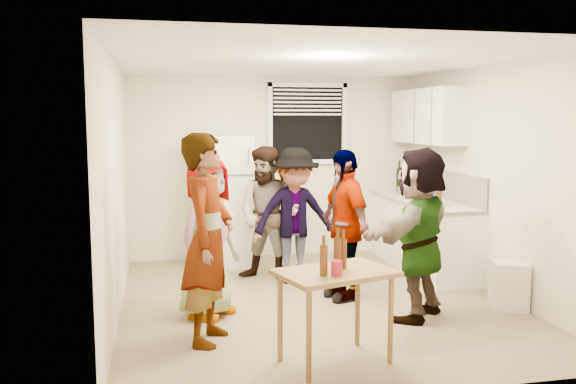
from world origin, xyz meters
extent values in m
cube|color=white|center=(-0.75, 1.88, 0.85)|extent=(0.70, 0.70, 1.70)
cube|color=white|center=(1.70, 1.15, 0.43)|extent=(0.60, 2.20, 0.86)
cube|color=beige|center=(1.70, 1.15, 0.88)|extent=(0.64, 2.22, 0.04)
cube|color=#A49F98|center=(1.99, 1.15, 1.08)|extent=(0.03, 2.20, 0.36)
cube|color=white|center=(1.83, 1.35, 1.95)|extent=(0.34, 1.60, 0.70)
cylinder|color=white|center=(1.68, 1.16, 0.90)|extent=(0.13, 0.13, 0.28)
cylinder|color=black|center=(1.75, 2.04, 0.90)|extent=(0.08, 0.08, 0.32)
cylinder|color=#47230C|center=(1.60, 0.47, 0.90)|extent=(0.06, 0.06, 0.25)
cylinder|color=blue|center=(1.59, 0.58, 0.90)|extent=(0.09, 0.09, 0.12)
cube|color=yellow|center=(1.92, 1.48, 0.97)|extent=(0.02, 0.17, 0.14)
cube|color=silver|center=(1.85, -0.64, 0.25)|extent=(0.40, 0.40, 0.48)
cylinder|color=#47230C|center=(-0.23, -1.54, 0.74)|extent=(0.06, 0.06, 0.24)
cylinder|color=maroon|center=(-0.29, -1.73, 0.74)|extent=(0.09, 0.09, 0.11)
imported|color=gray|center=(-1.14, -0.22, 0.00)|extent=(1.68, 1.60, 0.50)
imported|color=#141933|center=(-1.19, -0.91, 0.00)|extent=(1.92, 1.25, 0.43)
imported|color=brown|center=(-0.33, 0.93, 0.00)|extent=(1.53, 1.76, 0.61)
imported|color=#444449|center=(-0.04, 0.82, 0.00)|extent=(1.15, 1.67, 0.59)
imported|color=black|center=(0.33, 0.07, 0.00)|extent=(1.73, 1.18, 0.39)
imported|color=#CA6E52|center=(0.84, -0.69, 0.00)|extent=(2.25, 2.26, 0.49)
camera|label=1|loc=(-1.59, -6.04, 1.92)|focal=38.00mm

